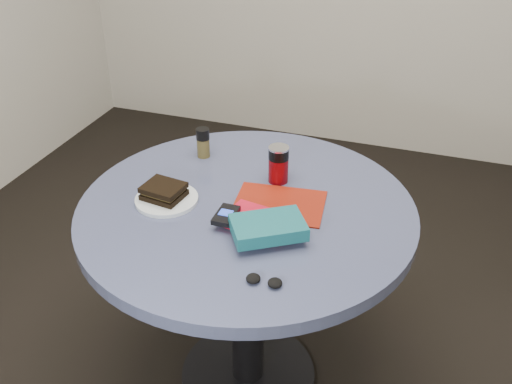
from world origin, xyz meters
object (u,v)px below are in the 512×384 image
(headphones, at_px, (264,281))
(red_book, at_px, (259,221))
(sandwich, at_px, (164,191))
(mp3_player, at_px, (226,215))
(plate, at_px, (167,199))
(novel, at_px, (268,227))
(table, at_px, (247,249))
(pepper_grinder, at_px, (203,142))
(magazine, at_px, (279,204))
(soda_can, at_px, (278,164))

(headphones, bearing_deg, red_book, 111.18)
(sandwich, bearing_deg, mp3_player, -13.79)
(plate, relative_size, novel, 0.97)
(table, bearing_deg, pepper_grinder, 135.13)
(sandwich, relative_size, pepper_grinder, 1.24)
(red_book, xyz_separation_m, mp3_player, (-0.09, -0.02, 0.02))
(magazine, distance_m, red_book, 0.12)
(plate, distance_m, red_book, 0.30)
(red_book, relative_size, mp3_player, 2.05)
(pepper_grinder, xyz_separation_m, red_book, (0.31, -0.32, -0.04))
(novel, bearing_deg, sandwich, 133.84)
(plate, bearing_deg, table, 14.10)
(soda_can, height_order, pepper_grinder, soda_can)
(soda_can, relative_size, mp3_player, 1.26)
(mp3_player, bearing_deg, headphones, -49.15)
(table, xyz_separation_m, soda_can, (0.05, 0.16, 0.22))
(novel, xyz_separation_m, headphones, (0.05, -0.18, -0.03))
(sandwich, relative_size, magazine, 0.48)
(novel, relative_size, mp3_player, 2.03)
(magazine, relative_size, red_book, 1.35)
(soda_can, bearing_deg, novel, -78.14)
(plate, height_order, headphones, headphones)
(pepper_grinder, relative_size, novel, 0.53)
(table, bearing_deg, mp3_player, -100.80)
(plate, distance_m, headphones, 0.47)
(plate, bearing_deg, soda_can, 38.10)
(headphones, bearing_deg, sandwich, 146.71)
(soda_can, distance_m, mp3_player, 0.28)
(table, relative_size, soda_can, 8.36)
(table, distance_m, sandwich, 0.31)
(table, bearing_deg, sandwich, -166.71)
(magazine, relative_size, novel, 1.36)
(red_book, bearing_deg, plate, -175.30)
(red_book, height_order, novel, novel)
(sandwich, distance_m, mp3_player, 0.23)
(plate, relative_size, sandwich, 1.47)
(red_book, xyz_separation_m, headphones, (0.09, -0.23, -0.00))
(pepper_grinder, distance_m, novel, 0.52)
(pepper_grinder, bearing_deg, novel, -47.26)
(headphones, bearing_deg, mp3_player, 130.85)
(table, xyz_separation_m, headphones, (0.16, -0.32, 0.17))
(soda_can, xyz_separation_m, mp3_player, (-0.07, -0.27, -0.03))
(plate, distance_m, mp3_player, 0.22)
(plate, distance_m, magazine, 0.34)
(soda_can, relative_size, headphones, 1.30)
(sandwich, height_order, magazine, sandwich)
(red_book, bearing_deg, headphones, -58.63)
(table, xyz_separation_m, sandwich, (-0.24, -0.06, 0.20))
(table, height_order, soda_can, soda_can)
(pepper_grinder, relative_size, magazine, 0.39)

